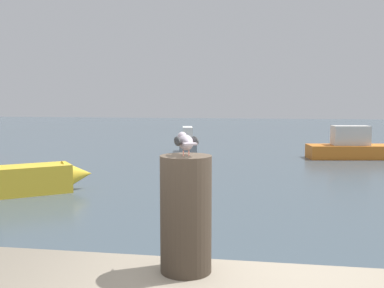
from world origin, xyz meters
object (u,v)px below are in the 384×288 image
boat_orange (372,149)px  boat_grey (187,145)px  mooring_post (186,214)px  boat_yellow (4,178)px  seagull (186,142)px

boat_orange → boat_grey: bearing=177.6°
boat_orange → mooring_post: bearing=-105.8°
boat_grey → boat_orange: size_ratio=0.72×
mooring_post → boat_yellow: bearing=127.6°
seagull → boat_orange: (5.49, 19.35, -2.10)m
boat_orange → boat_yellow: (-12.41, -10.35, 0.08)m
boat_grey → mooring_post: bearing=-80.2°
mooring_post → boat_yellow: 11.47m
boat_yellow → boat_grey: bearing=71.8°
mooring_post → boat_yellow: (-6.93, 9.00, -1.55)m
boat_grey → boat_yellow: boat_yellow is taller
boat_grey → boat_yellow: size_ratio=0.93×
boat_grey → boat_orange: 8.89m
seagull → boat_yellow: 11.53m
mooring_post → boat_grey: size_ratio=0.19×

